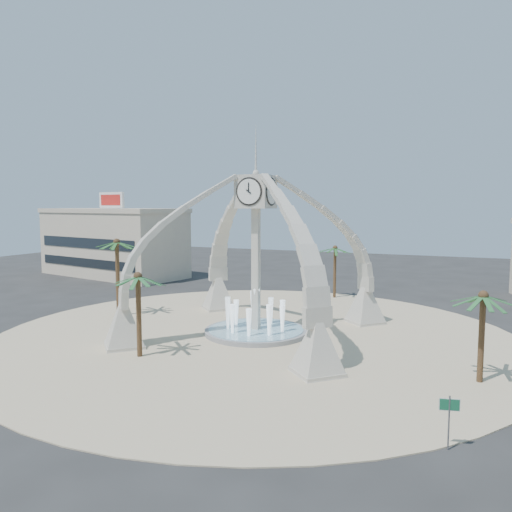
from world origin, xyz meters
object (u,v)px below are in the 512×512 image
at_px(clock_tower, 256,252).
at_px(palm_south, 138,278).
at_px(palm_east, 483,297).
at_px(street_sign, 449,411).
at_px(palm_west, 117,243).
at_px(palm_north, 335,249).
at_px(fountain, 256,331).

height_order(clock_tower, palm_south, clock_tower).
bearing_deg(palm_east, clock_tower, 163.63).
relative_size(palm_south, street_sign, 2.65).
relative_size(palm_west, palm_south, 1.23).
bearing_deg(palm_east, palm_north, 122.70).
distance_m(palm_west, street_sign, 32.52).
xyz_separation_m(clock_tower, palm_east, (15.93, -4.68, -1.55)).
bearing_deg(clock_tower, fountain, 90.00).
height_order(clock_tower, palm_west, clock_tower).
relative_size(fountain, palm_east, 1.41).
relative_size(fountain, palm_north, 1.31).
xyz_separation_m(palm_north, street_sign, (13.04, -31.36, -3.73)).
bearing_deg(palm_south, street_sign, -15.29).
relative_size(palm_east, palm_north, 0.93).
xyz_separation_m(palm_east, palm_west, (-29.89, 5.49, 1.70)).
distance_m(clock_tower, palm_north, 17.70).
bearing_deg(clock_tower, street_sign, -43.17).
bearing_deg(clock_tower, palm_north, 84.71).
height_order(palm_north, street_sign, palm_north).
height_order(palm_east, palm_south, palm_south).
bearing_deg(palm_north, palm_west, -132.90).
bearing_deg(fountain, palm_west, 176.68).
xyz_separation_m(palm_west, street_sign, (28.64, -14.58, -5.00)).
bearing_deg(street_sign, clock_tower, 122.72).
relative_size(fountain, street_sign, 3.48).
relative_size(clock_tower, palm_north, 2.94).
bearing_deg(fountain, clock_tower, -90.00).
height_order(palm_west, palm_north, palm_west).
distance_m(fountain, palm_north, 18.38).
bearing_deg(palm_north, street_sign, -67.41).
height_order(fountain, palm_east, palm_east).
bearing_deg(fountain, palm_south, -119.14).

